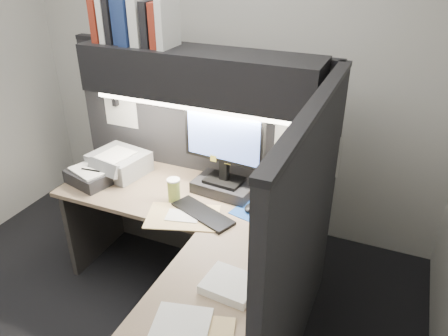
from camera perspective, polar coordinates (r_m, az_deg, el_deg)
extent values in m
plane|color=black|center=(3.07, -11.41, -19.90)|extent=(3.50, 3.50, 0.00)
cube|color=beige|center=(3.50, 0.34, 13.09)|extent=(3.50, 0.04, 2.70)
cube|color=black|center=(3.20, -3.16, 1.01)|extent=(1.90, 0.06, 1.60)
cube|color=black|center=(2.34, 10.05, -10.92)|extent=(0.06, 1.50, 1.60)
cube|color=#91795C|center=(2.93, -5.07, -3.73)|extent=(1.70, 0.68, 0.03)
cube|color=#91795C|center=(2.19, -1.49, -16.50)|extent=(0.60, 0.85, 0.03)
cube|color=#302D2B|center=(3.35, -2.41, -6.57)|extent=(1.61, 0.02, 0.70)
cube|color=#302D2B|center=(3.53, -16.45, -5.94)|extent=(0.04, 0.61, 0.70)
cube|color=black|center=(2.76, -3.41, 12.13)|extent=(1.55, 0.34, 0.30)
cylinder|color=white|center=(2.69, -4.64, 7.88)|extent=(1.32, 0.04, 0.04)
cube|color=black|center=(2.93, 0.03, -2.45)|extent=(0.42, 0.28, 0.08)
cube|color=black|center=(2.86, 0.03, -0.25)|extent=(0.06, 0.05, 0.13)
cube|color=black|center=(2.75, -0.01, 4.29)|extent=(0.56, 0.09, 0.37)
cube|color=#6887E4|center=(2.73, -0.17, 4.14)|extent=(0.51, 0.05, 0.32)
cube|color=black|center=(2.71, -2.81, -5.98)|extent=(0.46, 0.30, 0.02)
cube|color=#1C499D|center=(2.74, 3.62, -5.72)|extent=(0.26, 0.25, 0.00)
ellipsoid|color=black|center=(2.74, 3.41, -5.21)|extent=(0.06, 0.10, 0.04)
cube|color=beige|center=(2.75, 7.55, -4.70)|extent=(0.29, 0.30, 0.09)
cylinder|color=#A7B849|center=(2.83, -6.56, -2.97)|extent=(0.10, 0.10, 0.15)
cube|color=gray|center=(3.24, -13.50, 0.66)|extent=(0.42, 0.38, 0.15)
cube|color=black|center=(3.18, -16.93, -1.02)|extent=(0.36, 0.32, 0.09)
cube|color=tan|center=(2.70, -5.39, -6.34)|extent=(0.51, 0.41, 0.01)
cube|color=white|center=(2.20, 0.78, -15.00)|extent=(0.27, 0.23, 0.05)
cube|color=white|center=(2.01, -5.92, -20.75)|extent=(0.31, 0.36, 0.03)
cube|color=maroon|center=(3.06, -15.57, 18.28)|extent=(0.05, 0.22, 0.27)
cube|color=silver|center=(3.02, -14.66, 18.37)|extent=(0.05, 0.22, 0.28)
cube|color=black|center=(2.98, -13.89, 18.50)|extent=(0.04, 0.22, 0.30)
cube|color=navy|center=(2.96, -12.89, 18.56)|extent=(0.06, 0.22, 0.30)
cube|color=navy|center=(2.90, -12.15, 18.46)|extent=(0.07, 0.22, 0.30)
cube|color=silver|center=(2.87, -10.66, 18.35)|extent=(0.06, 0.22, 0.28)
cube|color=black|center=(2.84, -9.35, 18.18)|extent=(0.05, 0.22, 0.27)
cube|color=maroon|center=(2.81, -8.25, 18.12)|extent=(0.05, 0.22, 0.27)
cube|color=silver|center=(2.76, -7.32, 18.22)|extent=(0.05, 0.22, 0.28)
cube|color=white|center=(2.86, 8.58, 2.78)|extent=(0.21, 0.00, 0.28)
cube|color=white|center=(2.82, 12.84, 1.63)|extent=(0.21, 0.00, 0.28)
cube|color=white|center=(3.35, -13.41, 8.03)|extent=(0.28, 0.00, 0.34)
cube|color=black|center=(2.10, 8.72, -8.21)|extent=(0.00, 0.18, 0.22)
cube|color=white|center=(1.89, 5.62, -15.78)|extent=(0.00, 0.21, 0.28)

